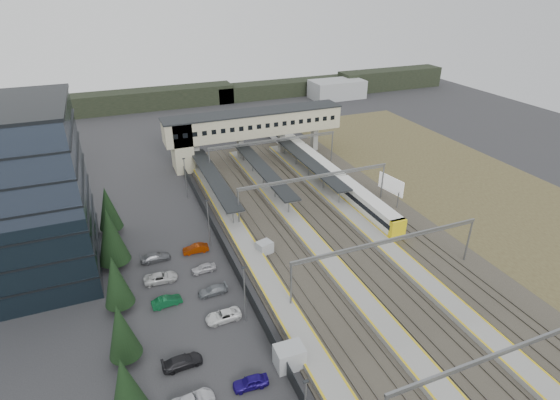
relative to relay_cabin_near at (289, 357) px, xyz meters
name	(u,v)px	position (x,y,z in m)	size (l,w,h in m)	color
ground	(282,270)	(5.73, 16.35, -1.30)	(220.00, 220.00, 0.00)	#2B2B2D
conifer_row	(117,297)	(-16.27, 12.49, 3.53)	(4.42, 49.82, 9.50)	black
car_park	(202,335)	(-7.94, 7.41, -0.69)	(10.55, 39.08, 1.29)	#B3B2B7
lampposts	(224,252)	(-2.27, 17.60, 3.03)	(0.50, 53.25, 8.07)	slate
fence	(228,255)	(-0.77, 21.35, -0.30)	(0.08, 90.00, 2.00)	#26282B
relay_cabin_near	(289,357)	(0.00, 0.00, 0.00)	(3.18, 2.36, 2.60)	#9FA2A5
relay_cabin_far	(265,248)	(4.91, 21.20, -0.29)	(2.64, 2.38, 2.03)	#9FA2A5
rail_corridor	(324,238)	(15.07, 21.35, -1.01)	(34.00, 90.00, 0.92)	#38332A
canopies	(263,169)	(12.73, 43.35, 2.62)	(23.10, 30.00, 3.28)	black
footbridge	(243,127)	(13.43, 58.35, 6.63)	(40.40, 6.40, 11.20)	tan
gantries	(347,209)	(17.73, 19.35, 4.69)	(28.40, 62.28, 7.17)	slate
train	(319,167)	(25.73, 44.59, 0.64)	(2.71, 56.67, 3.42)	white
billboard	(391,185)	(32.28, 28.41, 2.19)	(1.23, 6.02, 5.19)	slate
scrub_east	(493,201)	(50.73, 21.35, -1.27)	(34.00, 120.00, 0.06)	#4B4026
treeline_far	(244,93)	(29.54, 108.63, 1.65)	(170.00, 19.00, 7.00)	black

